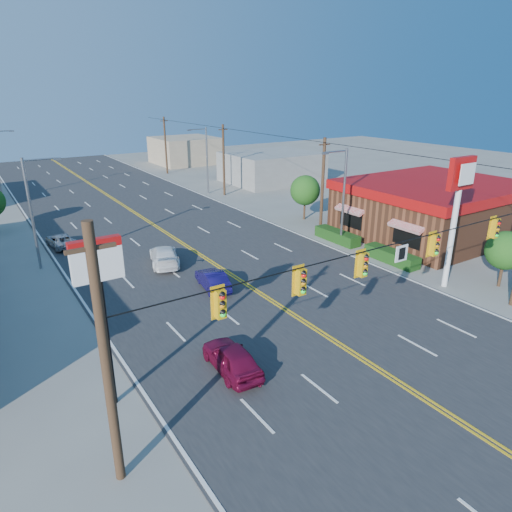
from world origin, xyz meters
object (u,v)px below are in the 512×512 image
kfc_pylon (458,197)px  car_white (164,256)px  car_silver (61,241)px  signal_span (380,271)px  kfc (432,208)px  car_magenta (232,359)px  car_blue (213,280)px  pizza_hut_sign (100,289)px

kfc_pylon → car_white: kfc_pylon is taller
car_white → car_silver: (-5.59, 8.45, -0.16)m
signal_span → kfc: size_ratio=1.49×
signal_span → car_magenta: bearing=150.2°
kfc_pylon → car_silver: kfc_pylon is taller
car_magenta → kfc: bearing=-157.2°
kfc_pylon → car_blue: bearing=149.0°
car_magenta → car_silver: (-2.95, 22.94, -0.15)m
signal_span → car_blue: size_ratio=6.43×
car_magenta → car_white: bearing=-96.4°
pizza_hut_sign → car_blue: size_ratio=1.81×
car_blue → kfc: bearing=-171.0°
pizza_hut_sign → car_blue: 12.71m
signal_span → car_white: signal_span is taller
signal_span → car_silver: 27.89m
pizza_hut_sign → car_silver: pizza_hut_sign is taller
pizza_hut_sign → car_magenta: bearing=-8.3°
car_blue → car_silver: (-6.55, 14.26, -0.09)m
kfc → car_blue: 22.14m
signal_span → kfc_pylon: size_ratio=2.86×
signal_span → pizza_hut_sign: 11.60m
car_white → kfc_pylon: bearing=152.7°
car_blue → kfc_pylon: bearing=157.8°
car_silver → signal_span: bearing=102.7°
car_magenta → car_silver: bearing=-78.7°
kfc → car_silver: bearing=153.6°
signal_span → car_silver: size_ratio=6.35×
car_white → car_silver: car_white is taller
car_magenta → car_blue: car_magenta is taller
pizza_hut_sign → car_magenta: (5.24, -0.76, -4.51)m
pizza_hut_sign → car_white: size_ratio=1.44×
pizza_hut_sign → car_white: pizza_hut_sign is taller
car_silver → kfc: bearing=148.2°
kfc → car_magenta: 27.17m
car_blue → car_silver: car_blue is taller
kfc → kfc_pylon: kfc_pylon is taller
kfc → signal_span: bearing=-149.1°
car_magenta → car_silver: 23.13m
signal_span → car_magenta: 7.75m
car_white → pizza_hut_sign: bearing=77.1°
pizza_hut_sign → car_white: (7.87, 13.73, -4.49)m
signal_span → car_white: size_ratio=5.13×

